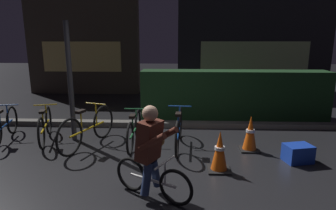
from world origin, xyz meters
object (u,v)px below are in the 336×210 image
parked_bike_center_left (88,128)px  traffic_cone_near (220,152)px  parked_bike_right_mid (179,130)px  parked_bike_center_right (134,130)px  blue_crate (298,153)px  cyclist (151,152)px  parked_bike_left_mid (45,125)px  street_post (70,83)px  traffic_cone_far (250,134)px  parked_bike_leftmost (4,125)px

parked_bike_center_left → traffic_cone_near: size_ratio=2.51×
parked_bike_right_mid → traffic_cone_near: (0.65, -0.99, -0.03)m
parked_bike_center_right → blue_crate: parked_bike_center_right is taller
blue_crate → cyclist: 2.70m
parked_bike_left_mid → parked_bike_center_left: 1.00m
street_post → blue_crate: (4.20, -0.90, -1.05)m
traffic_cone_near → cyclist: size_ratio=0.53×
parked_bike_left_mid → traffic_cone_near: (3.37, -1.22, -0.01)m
parked_bike_center_left → blue_crate: bearing=-79.6°
traffic_cone_far → cyclist: 2.40m
parked_bike_leftmost → traffic_cone_near: 4.40m
parked_bike_center_right → parked_bike_right_mid: size_ratio=0.91×
street_post → parked_bike_center_right: 1.59m
parked_bike_left_mid → parked_bike_center_left: size_ratio=0.90×
street_post → parked_bike_right_mid: 2.35m
parked_bike_center_right → blue_crate: (2.89, -0.62, -0.17)m
street_post → traffic_cone_far: bearing=-6.8°
street_post → traffic_cone_far: street_post is taller
parked_bike_left_mid → parked_bike_right_mid: (2.72, -0.23, 0.02)m
traffic_cone_far → cyclist: size_ratio=0.54×
parked_bike_center_left → traffic_cone_near: bearing=-92.9°
street_post → cyclist: street_post is taller
parked_bike_leftmost → parked_bike_center_right: parked_bike_leftmost is taller
street_post → parked_bike_left_mid: street_post is taller
parked_bike_left_mid → blue_crate: bearing=-116.7°
cyclist → street_post: bearing=159.3°
parked_bike_center_right → street_post: bearing=78.5°
parked_bike_left_mid → traffic_cone_far: parked_bike_left_mid is taller
parked_bike_center_left → traffic_cone_near: 2.59m
traffic_cone_far → blue_crate: (0.70, -0.49, -0.17)m
cyclist → parked_bike_leftmost: bearing=176.5°
parked_bike_center_left → cyclist: (1.42, -1.77, 0.27)m
traffic_cone_near → blue_crate: 1.45m
parked_bike_leftmost → cyclist: size_ratio=1.20×
parked_bike_leftmost → parked_bike_center_right: 2.72m
parked_bike_center_right → parked_bike_right_mid: bearing=-91.9°
parked_bike_center_right → cyclist: cyclist is taller
parked_bike_right_mid → traffic_cone_far: 1.34m
parked_bike_leftmost → traffic_cone_far: parked_bike_leftmost is taller
parked_bike_center_right → traffic_cone_far: parked_bike_center_right is taller
traffic_cone_near → cyclist: 1.31m
parked_bike_left_mid → traffic_cone_far: bearing=-111.6°
parked_bike_center_left → blue_crate: 3.83m
street_post → parked_bike_right_mid: bearing=-8.2°
traffic_cone_near → traffic_cone_far: size_ratio=0.99×
parked_bike_right_mid → blue_crate: (2.03, -0.59, -0.20)m
parked_bike_right_mid → blue_crate: bearing=-103.2°
parked_bike_center_right → blue_crate: size_ratio=3.42×
parked_bike_leftmost → blue_crate: size_ratio=3.40×
parked_bike_leftmost → parked_bike_center_right: (2.71, -0.18, -0.00)m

